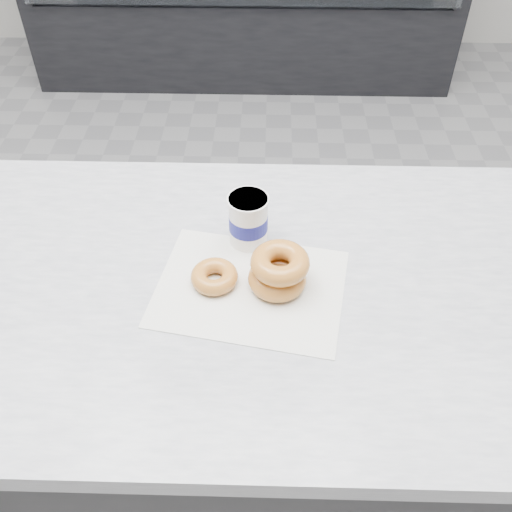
{
  "coord_description": "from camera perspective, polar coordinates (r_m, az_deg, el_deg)",
  "views": [
    {
      "loc": [
        0.15,
        -1.32,
        1.68
      ],
      "look_at": [
        0.14,
        -0.57,
        0.94
      ],
      "focal_mm": 40.0,
      "sensor_mm": 36.0,
      "label": 1
    }
  ],
  "objects": [
    {
      "name": "donut_stack",
      "position": [
        1.03,
        2.28,
        -1.47
      ],
      "size": [
        0.15,
        0.15,
        0.07
      ],
      "color": "#CE8338",
      "rests_on": "wax_paper"
    },
    {
      "name": "coffee_cup",
      "position": [
        1.11,
        -0.78,
        3.65
      ],
      "size": [
        0.09,
        0.09,
        0.11
      ],
      "rotation": [
        0.0,
        0.0,
        0.18
      ],
      "color": "white",
      "rests_on": "counter"
    },
    {
      "name": "donut_single",
      "position": [
        1.05,
        -4.18,
        -2.05
      ],
      "size": [
        0.11,
        0.11,
        0.03
      ],
      "primitive_type": "torus",
      "rotation": [
        0.0,
        0.0,
        -0.25
      ],
      "color": "#CE8338",
      "rests_on": "wax_paper"
    },
    {
      "name": "counter",
      "position": [
        1.43,
        -5.65,
        -14.93
      ],
      "size": [
        3.06,
        0.76,
        0.9
      ],
      "color": "#333335",
      "rests_on": "ground"
    },
    {
      "name": "wax_paper",
      "position": [
        1.05,
        -0.6,
        -3.2
      ],
      "size": [
        0.38,
        0.32,
        0.0
      ],
      "primitive_type": "cube",
      "rotation": [
        0.0,
        0.0,
        -0.18
      ],
      "color": "silver",
      "rests_on": "counter"
    },
    {
      "name": "ground",
      "position": [
        2.14,
        -3.26,
        -7.27
      ],
      "size": [
        5.0,
        5.0,
        0.0
      ],
      "primitive_type": "plane",
      "color": "gray",
      "rests_on": "ground"
    }
  ]
}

